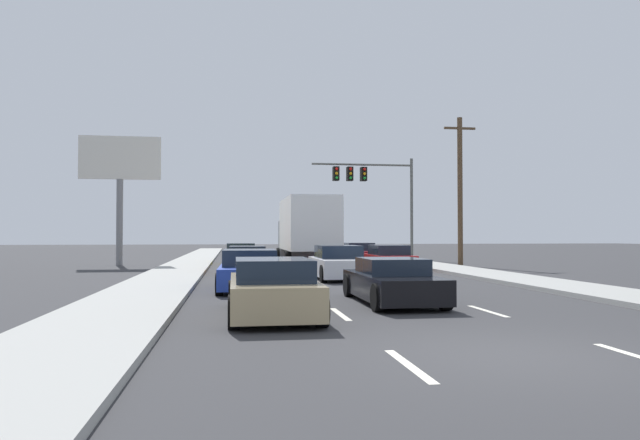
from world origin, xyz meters
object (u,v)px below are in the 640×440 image
(car_white, at_px, (338,264))
(car_blue, at_px, (249,271))
(car_black, at_px, (392,282))
(car_tan, at_px, (272,289))
(box_truck, at_px, (306,228))
(car_red, at_px, (387,259))
(car_maroon, at_px, (358,254))
(car_yellow, at_px, (241,255))
(utility_pole_mid, at_px, (460,189))
(traffic_signal_mast, at_px, (367,182))
(car_orange, at_px, (247,260))
(roadside_billboard, at_px, (120,172))

(car_white, bearing_deg, car_blue, -132.72)
(car_blue, height_order, car_white, car_white)
(car_blue, bearing_deg, car_black, -49.31)
(car_blue, relative_size, car_tan, 0.99)
(car_blue, relative_size, box_truck, 0.53)
(car_black, distance_m, car_red, 13.31)
(car_blue, relative_size, car_white, 1.03)
(car_white, distance_m, car_maroon, 11.57)
(car_yellow, relative_size, utility_pole_mid, 0.51)
(car_blue, relative_size, traffic_signal_mast, 0.63)
(car_yellow, xyz_separation_m, car_maroon, (6.85, -0.91, 0.01))
(car_orange, relative_size, car_white, 0.94)
(car_tan, height_order, utility_pole_mid, utility_pole_mid)
(car_orange, relative_size, car_maroon, 0.87)
(car_tan, bearing_deg, car_black, 31.98)
(car_orange, height_order, car_black, car_orange)
(car_maroon, distance_m, utility_pole_mid, 6.94)
(car_white, height_order, car_black, car_white)
(car_white, bearing_deg, utility_pole_mid, 44.67)
(car_tan, height_order, box_truck, box_truck)
(roadside_billboard, bearing_deg, car_black, -62.11)
(roadside_billboard, bearing_deg, car_tan, -71.63)
(car_blue, height_order, utility_pole_mid, utility_pole_mid)
(car_red, bearing_deg, car_orange, -173.21)
(car_black, bearing_deg, car_blue, 130.69)
(box_truck, height_order, car_black, box_truck)
(box_truck, distance_m, traffic_signal_mast, 10.19)
(car_tan, bearing_deg, car_yellow, 90.99)
(car_tan, relative_size, car_black, 1.02)
(box_truck, relative_size, car_white, 1.97)
(car_tan, relative_size, car_white, 1.04)
(car_tan, distance_m, car_white, 10.43)
(car_tan, distance_m, traffic_signal_mast, 27.92)
(traffic_signal_mast, distance_m, roadside_billboard, 16.08)
(car_red, bearing_deg, traffic_signal_mast, 81.65)
(car_orange, xyz_separation_m, box_truck, (3.21, 4.06, 1.51))
(box_truck, relative_size, car_red, 1.94)
(car_red, xyz_separation_m, traffic_signal_mast, (1.67, 11.39, 4.79))
(car_white, height_order, utility_pole_mid, utility_pole_mid)
(car_tan, bearing_deg, box_truck, 80.53)
(car_black, height_order, utility_pole_mid, utility_pole_mid)
(car_white, relative_size, utility_pole_mid, 0.52)
(car_orange, relative_size, car_black, 0.93)
(car_black, bearing_deg, traffic_signal_mast, 78.28)
(traffic_signal_mast, xyz_separation_m, roadside_billboard, (-15.36, -4.74, -0.11))
(car_black, relative_size, car_red, 1.01)
(box_truck, xyz_separation_m, car_maroon, (3.45, 2.90, -1.51))
(car_tan, relative_size, utility_pole_mid, 0.54)
(car_orange, distance_m, car_white, 5.39)
(car_yellow, relative_size, car_tan, 0.94)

